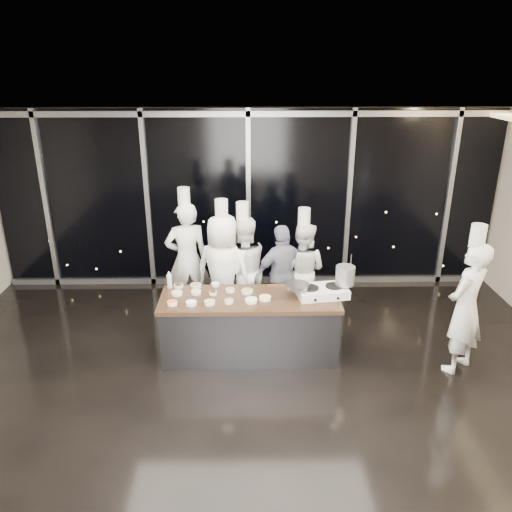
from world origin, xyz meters
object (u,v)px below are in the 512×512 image
at_px(stock_pot, 345,275).
at_px(stove, 322,291).
at_px(demo_counter, 250,326).
at_px(chef_side, 466,307).
at_px(chef_center, 243,269).
at_px(chef_right, 302,270).
at_px(guest, 282,275).
at_px(chef_left, 223,271).
at_px(chef_far_left, 187,258).
at_px(frying_pan, 297,286).

bearing_deg(stock_pot, stove, -167.88).
distance_m(demo_counter, chef_side, 2.89).
relative_size(chef_center, chef_side, 0.95).
distance_m(stove, chef_right, 1.14).
bearing_deg(chef_side, demo_counter, -47.35).
distance_m(stove, stock_pot, 0.39).
xyz_separation_m(stock_pot, chef_center, (-1.42, 0.94, -0.30)).
bearing_deg(guest, demo_counter, 39.27).
bearing_deg(guest, stock_pot, 111.27).
bearing_deg(chef_center, stove, 117.45).
relative_size(stove, chef_center, 0.38).
bearing_deg(chef_center, chef_right, 166.81).
bearing_deg(chef_left, chef_side, 178.65).
distance_m(stock_pot, chef_far_left, 2.63).
xyz_separation_m(chef_left, chef_center, (0.30, 0.18, -0.05)).
height_order(stock_pot, guest, guest).
relative_size(chef_left, guest, 1.26).
bearing_deg(chef_left, stove, 169.60).
bearing_deg(frying_pan, demo_counter, 171.27).
bearing_deg(frying_pan, stock_pot, -0.24).
height_order(stove, chef_right, chef_right).
bearing_deg(stove, frying_pan, 176.75).
xyz_separation_m(demo_counter, guest, (0.52, 0.96, 0.36)).
height_order(stove, stock_pot, stock_pot).
bearing_deg(chef_left, demo_counter, 134.91).
height_order(demo_counter, chef_right, chef_right).
bearing_deg(demo_counter, stock_pot, 4.74).
bearing_deg(chef_center, guest, 151.38).
xyz_separation_m(chef_left, guest, (0.92, 0.09, -0.11)).
relative_size(demo_counter, chef_left, 1.20).
bearing_deg(chef_side, chef_right, -77.63).
height_order(frying_pan, chef_side, chef_side).
xyz_separation_m(frying_pan, chef_far_left, (-1.64, 1.32, -0.10)).
height_order(stock_pot, chef_far_left, chef_far_left).
relative_size(demo_counter, chef_right, 1.34).
distance_m(guest, chef_side, 2.68).
bearing_deg(chef_left, guest, -154.31).
xyz_separation_m(demo_counter, chef_center, (-0.10, 1.05, 0.42)).
bearing_deg(chef_far_left, frying_pan, 126.18).
height_order(stove, chef_left, chef_left).
relative_size(frying_pan, guest, 0.36).
relative_size(stock_pot, chef_center, 0.13).
xyz_separation_m(demo_counter, stock_pot, (1.32, 0.11, 0.72)).
xyz_separation_m(chef_far_left, chef_right, (1.85, -0.16, -0.15)).
bearing_deg(frying_pan, chef_far_left, 132.17).
xyz_separation_m(demo_counter, stove, (1.00, 0.04, 0.51)).
bearing_deg(chef_right, chef_left, 36.48).
height_order(guest, chef_right, chef_right).
height_order(chef_center, guest, chef_center).
bearing_deg(guest, stove, 95.54).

